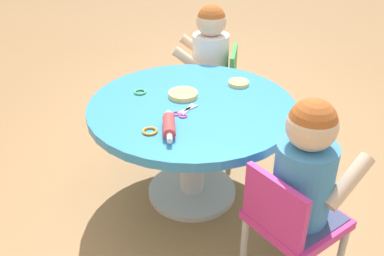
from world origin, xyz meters
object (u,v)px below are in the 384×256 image
craft_table (192,125)px  craft_scissors (183,112)px  child_chair_left (290,221)px  seated_child_right (210,50)px  seated_child_left (306,167)px  rolling_pin (169,126)px  child_chair_right (216,86)px

craft_table → craft_scissors: craft_scissors is taller
child_chair_left → craft_scissors: bearing=28.2°
seated_child_right → seated_child_left: bearing=-179.0°
rolling_pin → seated_child_left: bearing=-132.7°
craft_table → rolling_pin: bearing=146.5°
craft_scissors → child_chair_right: bearing=-26.9°
child_chair_right → rolling_pin: size_ratio=2.32×
seated_child_left → seated_child_right: size_ratio=1.00×
child_chair_left → craft_scissors: 0.64m
craft_table → seated_child_left: seated_child_left is taller
child_chair_left → child_chair_right: (1.20, -0.05, 0.00)m
craft_scissors → craft_table: bearing=-35.9°
craft_table → rolling_pin: 0.30m
child_chair_left → seated_child_right: (1.21, -0.02, 0.23)m
seated_child_left → seated_child_right: (1.20, 0.02, 0.00)m
seated_child_left → rolling_pin: seated_child_left is taller
seated_child_left → child_chair_right: bearing=-0.8°
child_chair_right → seated_child_right: bearing=67.5°
child_chair_left → rolling_pin: (0.39, 0.37, 0.23)m
seated_child_right → craft_scissors: seated_child_right is taller
child_chair_left → seated_child_left: (0.02, -0.04, 0.23)m
child_chair_right → seated_child_right: 0.23m
seated_child_right → rolling_pin: seated_child_right is taller
seated_child_right → rolling_pin: 0.91m
child_chair_left → rolling_pin: bearing=43.4°
rolling_pin → craft_scissors: (0.14, -0.09, -0.02)m
craft_table → seated_child_right: size_ratio=1.84×
child_chair_right → rolling_pin: bearing=152.1°
seated_child_left → rolling_pin: bearing=47.3°
seated_child_right → craft_scissors: 0.74m
seated_child_left → child_chair_right: (1.18, -0.02, -0.23)m
child_chair_right → seated_child_right: (0.02, 0.04, 0.23)m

